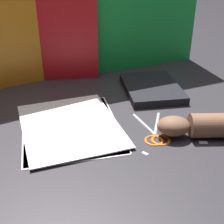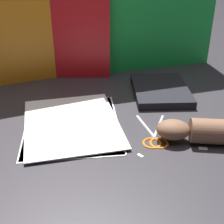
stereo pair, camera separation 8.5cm
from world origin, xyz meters
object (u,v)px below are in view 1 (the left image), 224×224
object	(u,v)px
scissors	(155,133)
hand_forearm	(214,125)
paper_stack	(70,126)
book_closed	(152,88)

from	to	relation	value
scissors	hand_forearm	xyz separation A→B (m)	(0.15, -0.05, 0.03)
paper_stack	book_closed	world-z (taller)	book_closed
scissors	paper_stack	bearing A→B (deg)	152.58
paper_stack	hand_forearm	world-z (taller)	hand_forearm
book_closed	scissors	bearing A→B (deg)	-112.26
paper_stack	hand_forearm	distance (m)	0.40
hand_forearm	paper_stack	bearing A→B (deg)	155.43
book_closed	scissors	world-z (taller)	book_closed
book_closed	scissors	distance (m)	0.29
paper_stack	book_closed	size ratio (longest dim) A/B	1.30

